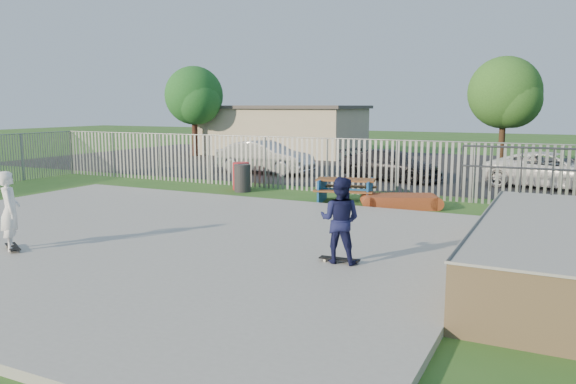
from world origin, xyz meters
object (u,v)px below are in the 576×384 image
at_px(car_white, 553,170).
at_px(skater_navy, 340,220).
at_px(skater_white, 10,211).
at_px(picnic_table, 346,191).
at_px(car_silver, 265,157).
at_px(funbox, 401,202).
at_px(trash_bin_red, 241,176).
at_px(tree_left, 194,96).
at_px(trash_bin_grey, 242,178).
at_px(car_dark, 391,165).
at_px(tree_mid, 504,93).

xyz_separation_m(car_white, skater_navy, (-3.43, -13.86, 0.28)).
bearing_deg(skater_white, car_white, -82.74).
xyz_separation_m(picnic_table, skater_white, (-3.97, -9.46, 0.58)).
relative_size(picnic_table, car_silver, 0.47).
bearing_deg(funbox, trash_bin_red, 145.54).
height_order(trash_bin_red, tree_left, tree_left).
bearing_deg(car_silver, tree_left, 55.51).
height_order(skater_navy, skater_white, same).
distance_m(trash_bin_red, tree_left, 15.46).
bearing_deg(trash_bin_red, picnic_table, -12.74).
bearing_deg(car_silver, skater_white, -169.30).
xyz_separation_m(funbox, tree_left, (-16.72, 12.38, 3.60)).
xyz_separation_m(trash_bin_grey, skater_white, (0.34, -10.03, 0.48)).
distance_m(car_silver, skater_navy, 15.74).
relative_size(trash_bin_red, car_silver, 0.22).
xyz_separation_m(car_dark, skater_white, (-3.73, -15.60, 0.32)).
xyz_separation_m(picnic_table, car_silver, (-6.20, 5.77, 0.38)).
distance_m(car_white, skater_navy, 14.28).
relative_size(picnic_table, car_dark, 0.49).
xyz_separation_m(trash_bin_red, car_silver, (-1.53, 4.72, 0.27)).
distance_m(car_silver, tree_mid, 13.01).
height_order(funbox, car_white, car_white).
distance_m(tree_left, tree_mid, 18.31).
bearing_deg(trash_bin_red, tree_mid, 58.07).
relative_size(car_silver, tree_left, 0.82).
height_order(picnic_table, tree_left, tree_left).
bearing_deg(trash_bin_red, tree_left, 132.23).
distance_m(picnic_table, car_silver, 8.48).
bearing_deg(tree_mid, trash_bin_red, -121.93).
height_order(car_dark, tree_mid, tree_mid).
height_order(trash_bin_grey, skater_navy, skater_navy).
xyz_separation_m(picnic_table, car_dark, (-0.24, 6.14, 0.26)).
distance_m(trash_bin_red, tree_mid, 15.61).
distance_m(trash_bin_grey, tree_left, 16.05).
distance_m(picnic_table, tree_left, 19.52).
bearing_deg(trash_bin_grey, skater_navy, -48.63).
relative_size(car_dark, tree_left, 0.79).
bearing_deg(tree_left, skater_white, -63.44).
height_order(trash_bin_grey, car_dark, car_dark).
height_order(trash_bin_grey, skater_white, skater_white).
bearing_deg(tree_mid, picnic_table, -103.65).
height_order(picnic_table, tree_mid, tree_mid).
height_order(funbox, car_dark, car_dark).
distance_m(car_silver, car_white, 12.26).
distance_m(trash_bin_grey, car_white, 11.97).
relative_size(picnic_table, car_white, 0.44).
relative_size(trash_bin_red, skater_white, 0.62).
height_order(trash_bin_red, skater_navy, skater_navy).
bearing_deg(tree_left, skater_navy, -48.24).
bearing_deg(trash_bin_grey, car_white, 30.19).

